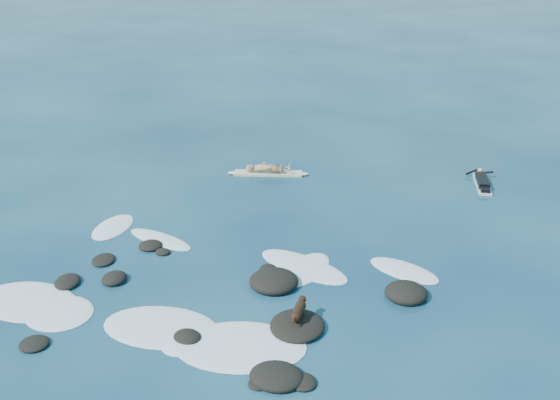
% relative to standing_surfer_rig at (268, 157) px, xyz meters
% --- Properties ---
extents(ground, '(160.00, 160.00, 0.00)m').
position_rel_standing_surfer_rig_xyz_m(ground, '(2.68, -8.20, -0.77)').
color(ground, '#0A2642').
rests_on(ground, ground).
extents(reef_rocks, '(10.82, 6.49, 0.53)m').
position_rel_standing_surfer_rig_xyz_m(reef_rocks, '(3.29, -9.28, -0.67)').
color(reef_rocks, black).
rests_on(reef_rocks, ground).
extents(breaking_foam, '(12.55, 7.46, 0.12)m').
position_rel_standing_surfer_rig_xyz_m(breaking_foam, '(1.30, -9.67, -0.76)').
color(breaking_foam, white).
rests_on(breaking_foam, ground).
extents(standing_surfer_rig, '(3.38, 1.38, 1.96)m').
position_rel_standing_surfer_rig_xyz_m(standing_surfer_rig, '(0.00, 0.00, 0.00)').
color(standing_surfer_rig, beige).
rests_on(standing_surfer_rig, ground).
extents(paddling_surfer_rig, '(1.15, 2.51, 0.43)m').
position_rel_standing_surfer_rig_xyz_m(paddling_surfer_rig, '(8.58, 1.78, -0.62)').
color(paddling_surfer_rig, silver).
rests_on(paddling_surfer_rig, ground).
extents(dog, '(0.32, 1.14, 0.72)m').
position_rel_standing_surfer_rig_xyz_m(dog, '(4.43, -9.81, -0.29)').
color(dog, black).
rests_on(dog, ground).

